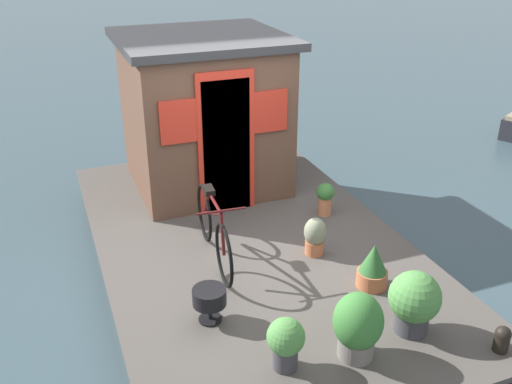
{
  "coord_description": "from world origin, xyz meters",
  "views": [
    {
      "loc": [
        -5.42,
        2.01,
        3.77
      ],
      "look_at": [
        -0.2,
        0.0,
        1.11
      ],
      "focal_mm": 40.14,
      "sensor_mm": 36.0,
      "label": 1
    }
  ],
  "objects": [
    {
      "name": "charcoal_grill",
      "position": [
        -1.26,
        0.87,
        0.65
      ],
      "size": [
        0.31,
        0.31,
        0.34
      ],
      "color": "black",
      "rests_on": "houseboat_deck"
    },
    {
      "name": "potted_plant_thyme",
      "position": [
        -0.55,
        -0.56,
        0.63
      ],
      "size": [
        0.25,
        0.25,
        0.44
      ],
      "color": "#B2603D",
      "rests_on": "houseboat_deck"
    },
    {
      "name": "houseboat_deck",
      "position": [
        0.0,
        0.0,
        0.2
      ],
      "size": [
        5.71,
        3.4,
        0.41
      ],
      "color": "#4C4742",
      "rests_on": "ground_plane"
    },
    {
      "name": "ground_plane",
      "position": [
        0.0,
        0.0,
        0.0
      ],
      "size": [
        60.0,
        60.0,
        0.0
      ],
      "primitive_type": "plane",
      "color": "#384C54"
    },
    {
      "name": "potted_plant_rosemary",
      "position": [
        -1.32,
        -0.82,
        0.63
      ],
      "size": [
        0.32,
        0.32,
        0.48
      ],
      "color": "#B2603D",
      "rests_on": "houseboat_deck"
    },
    {
      "name": "potted_plant_succulent",
      "position": [
        -2.16,
        -0.15,
        0.72
      ],
      "size": [
        0.42,
        0.42,
        0.62
      ],
      "color": "slate",
      "rests_on": "houseboat_deck"
    },
    {
      "name": "bicycle",
      "position": [
        -0.26,
        0.51,
        0.78
      ],
      "size": [
        1.62,
        0.5,
        0.8
      ],
      "color": "black",
      "rests_on": "houseboat_deck"
    },
    {
      "name": "mooring_bollard",
      "position": [
        -2.56,
        -1.35,
        0.54
      ],
      "size": [
        0.14,
        0.14,
        0.25
      ],
      "color": "black",
      "rests_on": "houseboat_deck"
    },
    {
      "name": "potted_plant_geranium",
      "position": [
        -2.08,
        0.46,
        0.67
      ],
      "size": [
        0.32,
        0.32,
        0.47
      ],
      "color": "#38383D",
      "rests_on": "houseboat_deck"
    },
    {
      "name": "potted_plant_mint",
      "position": [
        -2.05,
        -0.78,
        0.73
      ],
      "size": [
        0.47,
        0.47,
        0.6
      ],
      "color": "#38383D",
      "rests_on": "houseboat_deck"
    },
    {
      "name": "houseboat_cabin",
      "position": [
        1.74,
        0.0,
        1.44
      ],
      "size": [
        2.06,
        2.12,
        2.05
      ],
      "color": "brown",
      "rests_on": "houseboat_deck"
    },
    {
      "name": "potted_plant_basil",
      "position": [
        0.25,
        -1.1,
        0.65
      ],
      "size": [
        0.22,
        0.22,
        0.42
      ],
      "color": "#C6754C",
      "rests_on": "houseboat_deck"
    }
  ]
}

